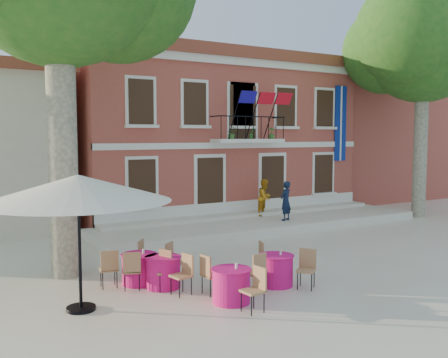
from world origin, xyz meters
TOP-DOWN VIEW (x-y plane):
  - ground at (0.00, 0.00)m, footprint 90.00×90.00m
  - main_building at (2.00, 9.99)m, footprint 13.50×9.59m
  - neighbor_east at (14.00, 11.00)m, footprint 9.40×9.40m
  - terrace at (2.00, 4.40)m, footprint 14.00×3.40m
  - plane_tree_east at (9.65, 2.92)m, footprint 5.39×5.39m
  - patio_umbrella at (-6.96, -1.67)m, footprint 3.91×3.91m
  - pedestrian_navy at (2.66, 3.77)m, footprint 0.68×0.57m
  - pedestrian_orange at (2.61, 5.15)m, footprint 0.95×0.86m
  - cafe_table_0 at (-3.95, -2.88)m, footprint 0.90×1.95m
  - cafe_table_1 at (-2.33, -2.35)m, footprint 1.75×1.85m
  - cafe_table_2 at (-4.81, -1.09)m, footprint 1.84×1.76m
  - cafe_table_3 at (-5.21, -0.51)m, footprint 1.75×1.85m

SIDE VIEW (x-z plane):
  - ground at x=0.00m, z-range 0.00..0.00m
  - terrace at x=2.00m, z-range 0.00..0.30m
  - cafe_table_0 at x=-3.95m, z-range -0.05..0.90m
  - cafe_table_1 at x=-2.33m, z-range -0.05..0.90m
  - cafe_table_2 at x=-4.81m, z-range -0.05..0.90m
  - cafe_table_3 at x=-5.21m, z-range -0.05..0.90m
  - pedestrian_orange at x=2.61m, z-range 0.30..1.87m
  - pedestrian_navy at x=2.66m, z-range 0.30..1.88m
  - patio_umbrella at x=-6.96m, z-range 1.16..4.06m
  - neighbor_east at x=14.00m, z-range 0.02..6.42m
  - main_building at x=2.00m, z-range 0.03..7.53m
  - plane_tree_east at x=9.65m, z-range 2.53..13.12m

